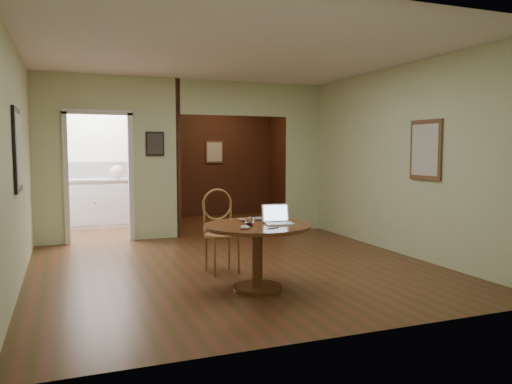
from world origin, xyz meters
name	(u,v)px	position (x,y,z in m)	size (l,w,h in m)	color
floor	(237,268)	(0.00, 0.00, 0.00)	(5.00, 5.00, 0.00)	#483114
room_shell	(157,162)	(-0.47, 3.10, 1.29)	(5.20, 7.50, 5.00)	white
dining_table	(257,241)	(-0.11, -1.00, 0.53)	(1.14, 1.14, 0.71)	brown
chair	(220,226)	(-0.25, -0.07, 0.57)	(0.46, 0.46, 1.02)	olive
open_laptop	(277,218)	(0.10, -1.03, 0.77)	(0.32, 0.30, 0.21)	white
closed_laptop	(255,220)	(-0.04, -0.74, 0.72)	(0.32, 0.21, 0.03)	#B8B9BD
mouse	(245,227)	(-0.35, -1.27, 0.73)	(0.10, 0.06, 0.04)	white
wine_glass	(250,221)	(-0.24, -1.10, 0.76)	(0.09, 0.09, 0.10)	white
pen	(273,228)	(-0.07, -1.32, 0.72)	(0.01, 0.01, 0.15)	#0B1352
kitchen_cabinet	(102,203)	(-1.35, 4.20, 0.47)	(2.06, 0.60, 0.94)	white
grocery_bag	(117,172)	(-1.07, 4.20, 1.07)	(0.26, 0.22, 0.26)	#C2A68E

